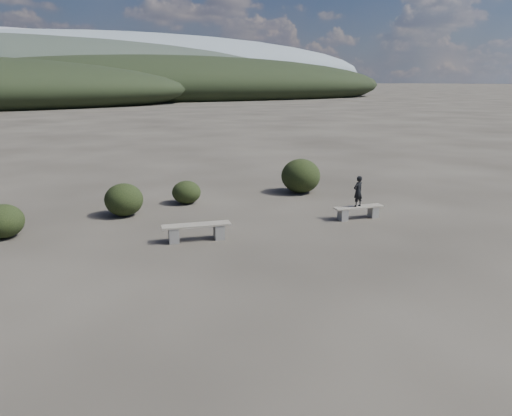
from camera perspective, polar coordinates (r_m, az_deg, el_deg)
ground at (r=10.78m, az=9.96°, el=-9.64°), size 1200.00×1200.00×0.00m
bench_left at (r=14.00m, az=-6.82°, el=-2.58°), size 1.95×0.82×0.48m
bench_right at (r=16.44m, az=11.61°, el=-0.36°), size 1.70×0.62×0.42m
seated_person at (r=16.27m, az=11.59°, el=1.88°), size 0.39×0.29×0.99m
shrub_a at (r=15.84m, az=-26.99°, el=-1.35°), size 1.18×1.18×0.97m
shrub_b at (r=16.99m, az=-14.86°, el=0.93°), size 1.26×1.26×1.08m
shrub_c at (r=18.28m, az=-7.95°, el=1.81°), size 1.04×1.04×0.83m
shrub_d at (r=19.89m, az=5.14°, el=3.68°), size 1.55×1.55×1.35m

